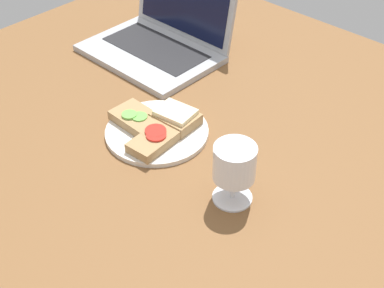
# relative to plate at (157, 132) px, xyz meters

# --- Properties ---
(wooden_table) EXTENTS (1.40, 1.40, 0.03)m
(wooden_table) POSITION_rel_plate_xyz_m (0.05, -0.02, -0.02)
(wooden_table) COLOR brown
(wooden_table) RESTS_ON ground
(plate) EXTENTS (0.22, 0.22, 0.01)m
(plate) POSITION_rel_plate_xyz_m (0.00, 0.00, 0.00)
(plate) COLOR silver
(plate) RESTS_ON wooden_table
(sandwich_with_cheese) EXTENTS (0.10, 0.08, 0.03)m
(sandwich_with_cheese) POSITION_rel_plate_xyz_m (0.01, 0.04, 0.02)
(sandwich_with_cheese) COLOR #A88456
(sandwich_with_cheese) RESTS_ON plate
(sandwich_with_cucumber) EXTENTS (0.12, 0.07, 0.03)m
(sandwich_with_cucumber) POSITION_rel_plate_xyz_m (-0.04, -0.01, 0.02)
(sandwich_with_cucumber) COLOR #A88456
(sandwich_with_cucumber) RESTS_ON plate
(sandwich_with_tomato) EXTENTS (0.07, 0.12, 0.03)m
(sandwich_with_tomato) POSITION_rel_plate_xyz_m (0.03, -0.03, 0.02)
(sandwich_with_tomato) COLOR #A88456
(sandwich_with_tomato) RESTS_ON plate
(wine_glass) EXTENTS (0.08, 0.08, 0.12)m
(wine_glass) POSITION_rel_plate_xyz_m (0.24, -0.04, 0.07)
(wine_glass) COLOR white
(wine_glass) RESTS_ON wooden_table
(laptop) EXTENTS (0.33, 0.26, 0.19)m
(laptop) POSITION_rel_plate_xyz_m (-0.24, 0.25, 0.03)
(laptop) COLOR #ADAFB5
(laptop) RESTS_ON wooden_table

